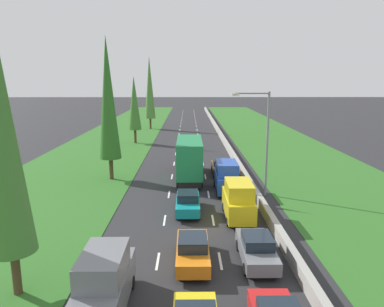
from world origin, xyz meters
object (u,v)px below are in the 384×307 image
object	(u,v)px
grey_van_left_lane	(105,281)
blue_van_right_lane	(226,177)
poplar_tree_fourth	(150,88)
orange_sedan_centre_lane	(193,250)
street_light_mast	(263,136)
grey_sedan_right_lane	(257,248)
green_box_truck_centre_lane	(189,158)
yellow_van_right_lane	(238,200)
poplar_tree_third	(134,103)
poplar_tree_nearest	(1,130)
teal_sedan_centre_lane	(188,202)
poplar_tree_second	(108,99)
orange_sedan_right_lane	(221,167)

from	to	relation	value
grey_van_left_lane	blue_van_right_lane	bearing A→B (deg)	67.55
blue_van_right_lane	poplar_tree_fourth	size ratio (longest dim) A/B	0.34
orange_sedan_centre_lane	street_light_mast	bearing A→B (deg)	62.90
grey_sedan_right_lane	green_box_truck_centre_lane	world-z (taller)	green_box_truck_centre_lane
yellow_van_right_lane	street_light_mast	bearing A→B (deg)	62.96
grey_van_left_lane	poplar_tree_third	distance (m)	43.35
grey_van_left_lane	poplar_tree_fourth	size ratio (longest dim) A/B	0.34
orange_sedan_centre_lane	blue_van_right_lane	bearing A→B (deg)	76.26
orange_sedan_centre_lane	grey_van_left_lane	size ratio (longest dim) A/B	0.92
grey_sedan_right_lane	street_light_mast	bearing A→B (deg)	77.55
poplar_tree_nearest	poplar_tree_third	world-z (taller)	poplar_tree_nearest
teal_sedan_centre_lane	poplar_tree_second	size ratio (longest dim) A/B	0.32
poplar_tree_nearest	poplar_tree_second	bearing A→B (deg)	89.30
orange_sedan_centre_lane	green_box_truck_centre_lane	xyz separation A→B (m)	(-0.12, 17.52, 1.37)
orange_sedan_right_lane	green_box_truck_centre_lane	xyz separation A→B (m)	(-3.35, -1.75, 1.37)
orange_sedan_right_lane	poplar_tree_third	distance (m)	23.52
poplar_tree_nearest	poplar_tree_fourth	size ratio (longest dim) A/B	0.93
street_light_mast	orange_sedan_right_lane	bearing A→B (deg)	112.15
grey_sedan_right_lane	poplar_tree_third	distance (m)	40.89
yellow_van_right_lane	poplar_tree_third	bearing A→B (deg)	110.57
orange_sedan_centre_lane	teal_sedan_centre_lane	xyz separation A→B (m)	(-0.27, 7.92, 0.00)
grey_van_left_lane	poplar_tree_second	bearing A→B (deg)	101.11
orange_sedan_centre_lane	poplar_tree_third	xyz separation A→B (m)	(-8.68, 38.79, 5.52)
green_box_truck_centre_lane	street_light_mast	distance (m)	8.87
grey_van_left_lane	orange_sedan_right_lane	bearing A→B (deg)	73.08
orange_sedan_centre_lane	yellow_van_right_lane	size ratio (longest dim) A/B	0.92
teal_sedan_centre_lane	poplar_tree_nearest	xyz separation A→B (m)	(-8.03, -10.69, 7.03)
poplar_tree_nearest	street_light_mast	bearing A→B (deg)	45.69
yellow_van_right_lane	poplar_tree_nearest	world-z (taller)	poplar_tree_nearest
grey_sedan_right_lane	orange_sedan_right_lane	size ratio (longest dim) A/B	1.00
street_light_mast	grey_van_left_lane	bearing A→B (deg)	-121.96
poplar_tree_nearest	street_light_mast	world-z (taller)	poplar_tree_nearest
teal_sedan_centre_lane	poplar_tree_nearest	distance (m)	15.11
teal_sedan_centre_lane	poplar_tree_third	size ratio (longest dim) A/B	0.43
teal_sedan_centre_lane	grey_van_left_lane	distance (m)	12.47
blue_van_right_lane	grey_van_left_lane	distance (m)	18.44
teal_sedan_centre_lane	poplar_tree_second	world-z (taller)	poplar_tree_second
yellow_van_right_lane	poplar_tree_second	world-z (taller)	poplar_tree_second
grey_van_left_lane	poplar_tree_nearest	world-z (taller)	poplar_tree_nearest
blue_van_right_lane	poplar_tree_fourth	bearing A→B (deg)	104.61
orange_sedan_centre_lane	poplar_tree_fourth	bearing A→B (deg)	98.15
grey_sedan_right_lane	green_box_truck_centre_lane	bearing A→B (deg)	101.90
teal_sedan_centre_lane	poplar_tree_nearest	bearing A→B (deg)	-126.92
orange_sedan_centre_lane	grey_van_left_lane	world-z (taller)	grey_van_left_lane
orange_sedan_right_lane	street_light_mast	size ratio (longest dim) A/B	0.50
blue_van_right_lane	poplar_tree_second	distance (m)	13.82
orange_sedan_right_lane	yellow_van_right_lane	bearing A→B (deg)	-89.25
yellow_van_right_lane	teal_sedan_centre_lane	bearing A→B (deg)	160.52
orange_sedan_centre_lane	yellow_van_right_lane	world-z (taller)	yellow_van_right_lane
yellow_van_right_lane	poplar_tree_second	size ratio (longest dim) A/B	0.35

